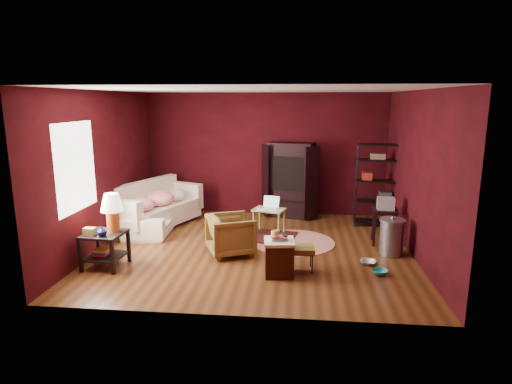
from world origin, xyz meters
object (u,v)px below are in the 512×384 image
at_px(side_table, 108,223).
at_px(laptop_desk, 269,212).
at_px(sofa, 155,208).
at_px(armchair, 231,233).
at_px(hamper, 279,257).
at_px(wire_shelving, 377,181).
at_px(tv_armoire, 291,179).

xyz_separation_m(side_table, laptop_desk, (2.43, 1.93, -0.25)).
bearing_deg(sofa, armchair, -131.18).
relative_size(hamper, laptop_desk, 0.85).
bearing_deg(sofa, wire_shelving, -86.03).
bearing_deg(armchair, laptop_desk, -49.95).
bearing_deg(sofa, side_table, 176.03).
bearing_deg(hamper, side_table, 178.01).
relative_size(sofa, tv_armoire, 1.24).
height_order(side_table, wire_shelving, wire_shelving).
bearing_deg(wire_shelving, armchair, -140.20).
height_order(laptop_desk, wire_shelving, wire_shelving).
bearing_deg(side_table, sofa, 89.36).
distance_m(hamper, tv_armoire, 3.46).
relative_size(sofa, hamper, 3.30).
distance_m(side_table, tv_armoire, 4.35).
bearing_deg(side_table, wire_shelving, 30.70).
height_order(sofa, tv_armoire, tv_armoire).
bearing_deg(armchair, side_table, 88.09).
height_order(laptop_desk, tv_armoire, tv_armoire).
distance_m(side_table, wire_shelving, 5.40).
bearing_deg(hamper, armchair, 136.20).
xyz_separation_m(laptop_desk, wire_shelving, (2.21, 0.82, 0.50)).
bearing_deg(armchair, sofa, 28.28).
relative_size(hamper, wire_shelving, 0.36).
bearing_deg(sofa, tv_armoire, -70.88).
relative_size(armchair, laptop_desk, 1.01).
distance_m(armchair, hamper, 1.22).
bearing_deg(tv_armoire, wire_shelving, -2.68).
height_order(sofa, wire_shelving, wire_shelving).
bearing_deg(side_table, hamper, -1.99).
distance_m(armchair, side_table, 2.02).
xyz_separation_m(armchair, hamper, (0.88, -0.84, -0.09)).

